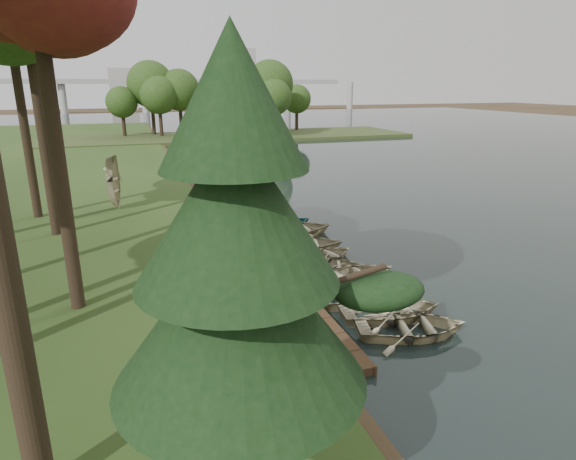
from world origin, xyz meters
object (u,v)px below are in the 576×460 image
object	(u,v)px
rowboat_1	(392,308)
rowboat_2	(361,292)
stored_rowboat	(117,204)
pine_tree	(237,252)
boardwalk	(262,268)
rowboat_0	(412,324)

from	to	relation	value
rowboat_1	rowboat_2	size ratio (longest dim) A/B	1.00
stored_rowboat	pine_tree	xyz separation A→B (m)	(2.05, -22.52, 4.37)
rowboat_1	stored_rowboat	bearing A→B (deg)	34.07
rowboat_2	stored_rowboat	xyz separation A→B (m)	(-7.94, 15.19, 0.23)
boardwalk	stored_rowboat	world-z (taller)	stored_rowboat
boardwalk	pine_tree	world-z (taller)	pine_tree
rowboat_0	rowboat_2	distance (m)	2.59
boardwalk	rowboat_0	world-z (taller)	rowboat_0
rowboat_2	stored_rowboat	distance (m)	17.14
boardwalk	pine_tree	xyz separation A→B (m)	(-3.47, -11.23, 4.84)
rowboat_1	pine_tree	size ratio (longest dim) A/B	0.43
stored_rowboat	boardwalk	bearing A→B (deg)	-138.56
rowboat_2	pine_tree	distance (m)	10.47
pine_tree	rowboat_2	bearing A→B (deg)	51.22
rowboat_0	stored_rowboat	xyz separation A→B (m)	(-8.30, 17.76, 0.22)
boardwalk	stored_rowboat	xyz separation A→B (m)	(-5.51, 11.30, 0.47)
rowboat_2	pine_tree	bearing A→B (deg)	140.74
rowboat_1	stored_rowboat	distance (m)	18.56
rowboat_2	rowboat_0	bearing A→B (deg)	-172.50
rowboat_0	boardwalk	bearing A→B (deg)	37.28
rowboat_2	pine_tree	world-z (taller)	pine_tree
rowboat_2	boardwalk	bearing A→B (deg)	31.44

